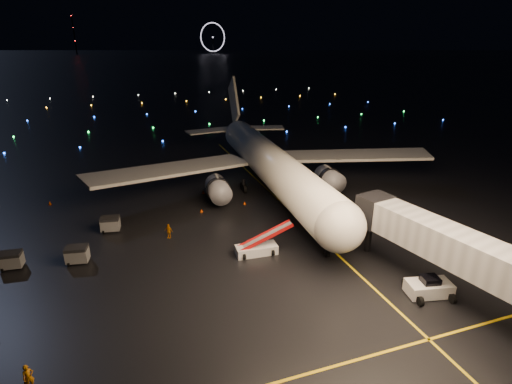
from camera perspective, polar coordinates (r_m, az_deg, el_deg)
ground at (r=329.61m, az=-18.39°, el=16.03°), size 2000.00×2000.00×0.00m
lane_centre at (r=52.89m, az=5.46°, el=-3.17°), size 0.25×80.00×0.02m
airliner at (r=60.77m, az=1.26°, el=7.54°), size 55.94×53.47×14.98m
pushback_tug at (r=39.67m, az=23.49°, el=-12.20°), size 4.23×2.81×1.85m
belt_loader at (r=42.57m, az=0.05°, el=-6.96°), size 6.56×2.11×3.14m
crew_a at (r=32.17m, az=-29.76°, el=-21.98°), size 0.81×0.70×1.87m
crew_c at (r=47.25m, az=-12.38°, el=-5.47°), size 1.07×0.99×1.76m
safety_cone_0 at (r=55.73m, az=-1.64°, el=-1.56°), size 0.40×0.40×0.45m
safety_cone_1 at (r=60.18m, az=-7.54°, el=0.03°), size 0.46×0.46×0.52m
safety_cone_2 at (r=53.75m, az=-7.80°, el=-2.62°), size 0.44×0.44×0.45m
safety_cone_3 at (r=62.58m, az=-27.38°, el=-1.39°), size 0.48×0.48×0.53m
ferris_wheel at (r=769.81m, az=-6.18°, el=20.99°), size 49.33×16.80×52.00m
radio_mast at (r=770.60m, az=-24.55°, el=19.81°), size 1.80×1.80×64.00m
taxiway_lights at (r=136.73m, az=-15.66°, el=11.09°), size 164.00×92.00×0.36m
baggage_cart_0 at (r=45.18m, az=-24.17°, el=-8.17°), size 2.35×1.83×1.81m
baggage_cart_1 at (r=50.85m, az=-20.09°, el=-4.33°), size 2.33×1.80×1.81m
baggage_cart_2 at (r=47.25m, az=-31.57°, el=-8.32°), size 2.15×1.60×1.73m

